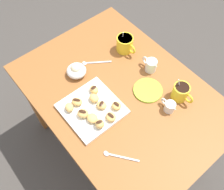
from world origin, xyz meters
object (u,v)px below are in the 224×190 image
Objects in this scene: coffee_mug_yellow_left at (125,43)px; ice_cream_bowl at (76,70)px; beignet_1 at (99,124)px; beignet_2 at (94,90)px; pastry_plate_square at (92,109)px; cream_pitcher_white at (151,65)px; beignet_5 at (69,108)px; saucer_lime_left at (148,90)px; chocolate_sauce_pitcher at (170,106)px; coffee_mug_yellow_right at (181,92)px; beignet_4 at (102,105)px; beignet_0 at (77,102)px; beignet_3 at (111,117)px; dining_table at (120,104)px; beignet_6 at (116,106)px; beignet_8 at (94,98)px; beignet_9 at (83,113)px; beignet_7 at (92,118)px.

ice_cream_bowl is at bearing -95.69° from coffee_mug_yellow_left.
beignet_2 is at bearing 149.97° from beignet_1.
pastry_plate_square is 2.57× the size of cream_pitcher_white.
beignet_1 is 0.17m from beignet_5.
chocolate_sauce_pitcher is at bearing 0.87° from saucer_lime_left.
coffee_mug_yellow_right reaches higher than beignet_5.
saucer_lime_left is at bearing 74.16° from beignet_4.
coffee_mug_yellow_left reaches higher than beignet_4.
pastry_plate_square is 5.50× the size of beignet_5.
saucer_lime_left is at bearing 63.71° from beignet_0.
beignet_3 is at bearing -118.19° from chocolate_sauce_pitcher.
beignet_0 reaches higher than dining_table.
chocolate_sauce_pitcher reaches higher than beignet_4.
cream_pitcher_white is 0.14m from saucer_lime_left.
beignet_6 is at bearing -52.25° from dining_table.
beignet_6 is 0.12m from beignet_8.
chocolate_sauce_pitcher is 1.76× the size of beignet_8.
beignet_9 reaches higher than pastry_plate_square.
beignet_9 is at bearing -69.50° from beignet_8.
coffee_mug_yellow_right reaches higher than pastry_plate_square.
beignet_8 is at bearing -126.02° from coffee_mug_yellow_right.
beignet_6 is at bearing -76.74° from cream_pitcher_white.
beignet_8 is (0.04, 0.08, 0.00)m from beignet_0.
coffee_mug_yellow_left reaches higher than beignet_5.
beignet_6 is at bearing 65.60° from beignet_9.
beignet_7 is at bearing 1.24° from beignet_0.
saucer_lime_left is (0.29, -0.10, -0.04)m from coffee_mug_yellow_left.
chocolate_sauce_pitcher is 0.26m from beignet_6.
saucer_lime_left is at bearing 91.77° from beignet_3.
coffee_mug_yellow_left is 1.31× the size of cream_pitcher_white.
chocolate_sauce_pitcher reaches higher than beignet_6.
cream_pitcher_white is 0.37m from beignet_3.
pastry_plate_square is at bearing -108.39° from saucer_lime_left.
beignet_4 is at bearing 109.31° from beignet_7.
pastry_plate_square is 2.56× the size of ice_cream_bowl.
coffee_mug_yellow_right is 1.46× the size of chocolate_sauce_pitcher.
beignet_6 reaches higher than pastry_plate_square.
beignet_2 reaches higher than beignet_4.
ice_cream_bowl is 0.25m from beignet_4.
dining_table is 0.28m from beignet_9.
ice_cream_bowl reaches higher than beignet_7.
beignet_2 is 0.05m from beignet_8.
beignet_0 is 1.03× the size of beignet_3.
beignet_4 reaches higher than dining_table.
coffee_mug_yellow_right is (0.21, 0.21, 0.17)m from dining_table.
beignet_7 is (-0.05, -0.07, -0.00)m from beignet_3.
dining_table is at bearing 123.21° from beignet_3.
beignet_2 is at bearing 121.09° from beignet_9.
beignet_0 reaches higher than beignet_4.
beignet_5 is 0.13m from beignet_7.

